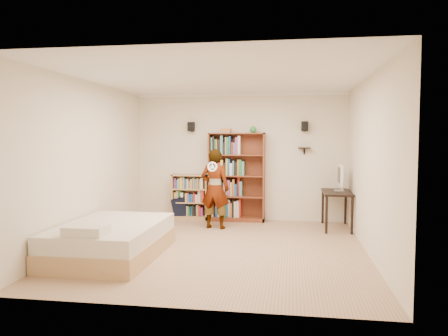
% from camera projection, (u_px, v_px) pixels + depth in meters
% --- Properties ---
extents(ground, '(4.50, 5.00, 0.01)m').
position_uv_depth(ground, '(222.00, 248.00, 6.97)').
color(ground, tan).
rests_on(ground, ground).
extents(room_shell, '(4.52, 5.02, 2.71)m').
position_uv_depth(room_shell, '(222.00, 138.00, 6.85)').
color(room_shell, beige).
rests_on(room_shell, ground).
extents(crown_molding, '(4.50, 5.00, 0.06)m').
position_uv_depth(crown_molding, '(222.00, 79.00, 6.79)').
color(crown_molding, white).
rests_on(crown_molding, room_shell).
extents(speaker_left, '(0.14, 0.12, 0.20)m').
position_uv_depth(speaker_left, '(191.00, 127.00, 9.36)').
color(speaker_left, black).
rests_on(speaker_left, room_shell).
extents(speaker_right, '(0.14, 0.12, 0.20)m').
position_uv_depth(speaker_right, '(305.00, 126.00, 9.00)').
color(speaker_right, black).
rests_on(speaker_right, room_shell).
extents(wall_shelf, '(0.25, 0.16, 0.02)m').
position_uv_depth(wall_shelf, '(304.00, 148.00, 9.04)').
color(wall_shelf, black).
rests_on(wall_shelf, room_shell).
extents(tall_bookshelf, '(1.18, 0.34, 1.86)m').
position_uv_depth(tall_bookshelf, '(237.00, 177.00, 9.21)').
color(tall_bookshelf, brown).
rests_on(tall_bookshelf, ground).
extents(low_bookshelf, '(0.78, 0.29, 0.97)m').
position_uv_depth(low_bookshelf, '(190.00, 197.00, 9.43)').
color(low_bookshelf, tan).
rests_on(low_bookshelf, ground).
extents(computer_desk, '(0.53, 1.07, 0.73)m').
position_uv_depth(computer_desk, '(337.00, 210.00, 8.47)').
color(computer_desk, black).
rests_on(computer_desk, ground).
extents(imac, '(0.13, 0.52, 0.51)m').
position_uv_depth(imac, '(339.00, 178.00, 8.48)').
color(imac, white).
rests_on(imac, computer_desk).
extents(daybed, '(1.37, 2.11, 0.62)m').
position_uv_depth(daybed, '(111.00, 236.00, 6.47)').
color(daybed, beige).
rests_on(daybed, ground).
extents(person, '(0.61, 0.45, 1.55)m').
position_uv_depth(person, '(215.00, 189.00, 8.46)').
color(person, black).
rests_on(person, ground).
extents(wii_wheel, '(0.19, 0.07, 0.19)m').
position_uv_depth(wii_wheel, '(212.00, 167.00, 8.14)').
color(wii_wheel, white).
rests_on(wii_wheel, person).
extents(navy_bag, '(0.41, 0.31, 0.50)m').
position_uv_depth(navy_bag, '(180.00, 208.00, 9.45)').
color(navy_bag, black).
rests_on(navy_bag, ground).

